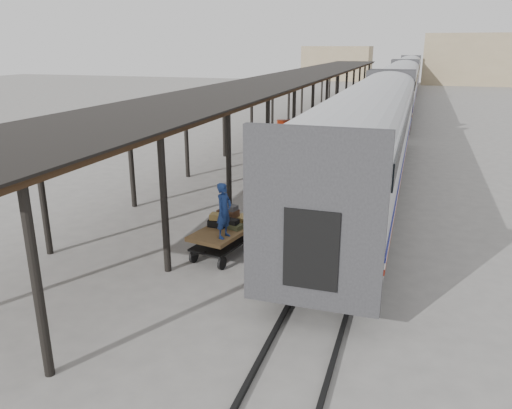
{
  "coord_description": "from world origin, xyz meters",
  "views": [
    {
      "loc": [
        5.1,
        -13.7,
        6.21
      ],
      "look_at": [
        0.77,
        -0.31,
        1.7
      ],
      "focal_mm": 35.0,
      "sensor_mm": 36.0,
      "label": 1
    }
  ],
  "objects_px": {
    "luggage_tug": "(285,133)",
    "porter": "(224,211)",
    "baggage_cart": "(225,235)",
    "pedestrian": "(267,147)"
  },
  "relations": [
    {
      "from": "baggage_cart",
      "to": "pedestrian",
      "type": "relative_size",
      "value": 1.4
    },
    {
      "from": "baggage_cart",
      "to": "porter",
      "type": "height_order",
      "value": "porter"
    },
    {
      "from": "luggage_tug",
      "to": "pedestrian",
      "type": "bearing_deg",
      "value": -106.72
    },
    {
      "from": "baggage_cart",
      "to": "porter",
      "type": "xyz_separation_m",
      "value": [
        0.25,
        -0.65,
        1.03
      ]
    },
    {
      "from": "luggage_tug",
      "to": "porter",
      "type": "height_order",
      "value": "porter"
    },
    {
      "from": "baggage_cart",
      "to": "porter",
      "type": "bearing_deg",
      "value": -57.72
    },
    {
      "from": "porter",
      "to": "pedestrian",
      "type": "relative_size",
      "value": 0.88
    },
    {
      "from": "baggage_cart",
      "to": "luggage_tug",
      "type": "distance_m",
      "value": 18.95
    },
    {
      "from": "luggage_tug",
      "to": "pedestrian",
      "type": "xyz_separation_m",
      "value": [
        0.66,
        -6.4,
        0.27
      ]
    },
    {
      "from": "luggage_tug",
      "to": "porter",
      "type": "bearing_deg",
      "value": -102.98
    }
  ]
}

